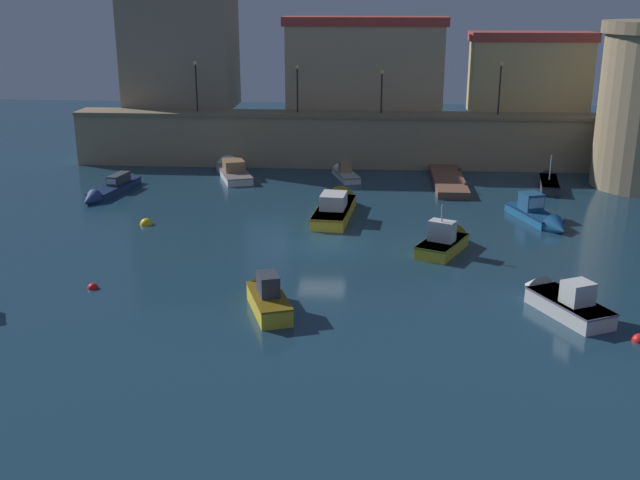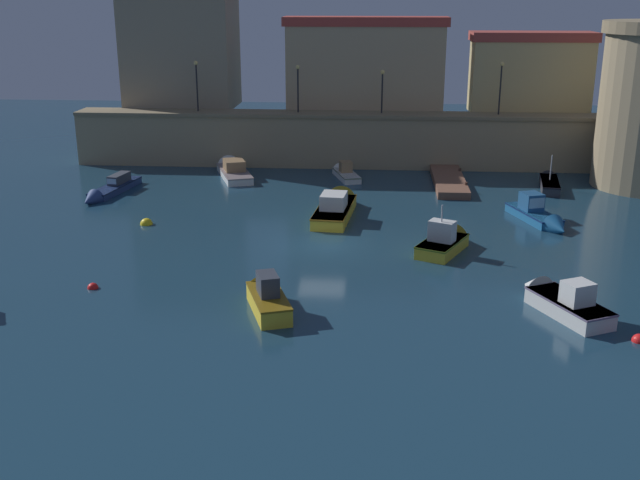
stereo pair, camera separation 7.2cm
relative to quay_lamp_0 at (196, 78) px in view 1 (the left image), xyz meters
name	(u,v)px [view 1 (the left image)]	position (x,y,z in m)	size (l,w,h in m)	color
ground_plane	(322,245)	(11.06, -19.69, -6.64)	(110.61, 110.61, 0.00)	#19384C
quay_wall	(340,139)	(11.06, 0.00, -4.56)	(40.96, 2.82, 4.13)	#9E8966
old_town_backdrop	(303,57)	(7.87, 3.57, 1.35)	(36.99, 6.15, 9.45)	gray
pier_dock	(448,181)	(19.01, -5.54, -6.39)	(2.13, 8.56, 0.70)	brown
quay_lamp_0	(196,78)	(0.00, 0.00, 0.00)	(0.32, 0.32, 3.82)	black
quay_lamp_1	(297,81)	(7.80, 0.00, -0.15)	(0.32, 0.32, 3.56)	black
quay_lamp_2	(382,84)	(14.19, 0.00, -0.33)	(0.32, 0.32, 3.24)	black
quay_lamp_3	(500,80)	(22.98, 0.00, 0.04)	(0.32, 0.32, 3.89)	black
moored_boat_1	(267,296)	(9.29, -28.40, -6.10)	(2.68, 4.65, 1.91)	gold
moored_boat_2	(559,299)	(21.73, -27.74, -6.15)	(3.61, 5.16, 2.04)	silver
moored_boat_3	(540,216)	(23.51, -14.74, -6.21)	(3.14, 5.79, 1.96)	#195689
moored_boat_4	(337,205)	(11.53, -13.48, -6.15)	(2.56, 7.52, 2.13)	gold
moored_boat_5	(231,169)	(3.16, -3.49, -6.24)	(4.02, 7.17, 1.89)	white
moored_boat_6	(548,182)	(25.89, -5.71, -6.29)	(1.96, 5.71, 2.58)	#333338
moored_boat_7	(343,172)	(11.50, -3.58, -6.32)	(2.54, 4.99, 1.59)	white
moored_boat_8	(108,190)	(-3.94, -10.11, -6.31)	(2.30, 6.93, 1.44)	navy
moored_boat_9	(447,240)	(17.66, -19.90, -6.15)	(3.42, 4.78, 3.07)	gold
mooring_buoy_0	(93,288)	(1.04, -26.75, -6.64)	(0.50, 0.50, 0.50)	red
mooring_buoy_1	(146,224)	(0.56, -16.67, -6.64)	(0.73, 0.73, 0.73)	yellow
mooring_buoy_2	(639,341)	(24.20, -30.62, -6.64)	(0.59, 0.59, 0.59)	red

